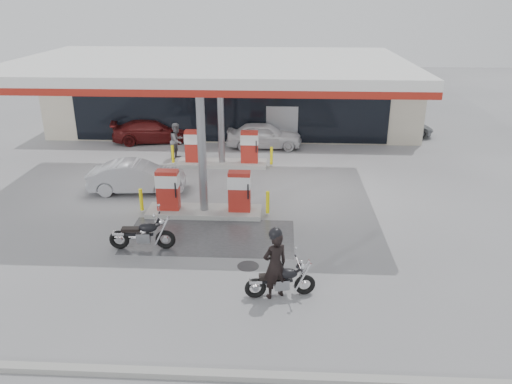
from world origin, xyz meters
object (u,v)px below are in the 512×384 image
(biker_main, at_px, (275,265))
(sedan_white, at_px, (264,135))
(main_motorcycle, at_px, (281,282))
(parked_motorcycle, at_px, (143,235))
(parked_car_left, at_px, (153,131))
(attendant, at_px, (177,141))
(hatchback_silver, at_px, (137,177))
(parked_car_right, at_px, (398,127))
(pump_island_far, at_px, (222,152))
(pump_island_near, at_px, (204,197))

(biker_main, distance_m, sedan_white, 14.88)
(main_motorcycle, xyz_separation_m, parked_motorcycle, (-4.70, 2.62, 0.04))
(sedan_white, height_order, parked_car_left, sedan_white)
(parked_motorcycle, xyz_separation_m, attendant, (-0.84, 9.99, 0.43))
(main_motorcycle, xyz_separation_m, hatchback_silver, (-6.34, 7.81, 0.21))
(attendant, xyz_separation_m, parked_car_right, (12.46, 5.00, -0.36))
(biker_main, distance_m, hatchback_silver, 9.98)
(sedan_white, distance_m, hatchback_silver, 8.77)
(biker_main, relative_size, parked_car_right, 0.49)
(sedan_white, bearing_deg, parked_motorcycle, 162.59)
(sedan_white, relative_size, parked_car_right, 1.00)
(parked_motorcycle, relative_size, hatchback_silver, 0.55)
(pump_island_far, relative_size, hatchback_silver, 1.25)
(hatchback_silver, relative_size, parked_car_right, 0.98)
(pump_island_far, relative_size, main_motorcycle, 2.50)
(sedan_white, relative_size, attendant, 2.22)
(attendant, distance_m, parked_car_left, 3.64)
(main_motorcycle, distance_m, parked_motorcycle, 5.38)
(biker_main, xyz_separation_m, attendant, (-5.34, 12.65, -0.08))
(pump_island_near, distance_m, main_motorcycle, 6.40)
(parked_car_right, bearing_deg, sedan_white, 101.76)
(sedan_white, bearing_deg, pump_island_near, 166.86)
(main_motorcycle, distance_m, parked_car_left, 17.35)
(pump_island_far, relative_size, sedan_white, 1.22)
(pump_island_near, xyz_separation_m, attendant, (-2.46, 7.00, 0.24))
(hatchback_silver, height_order, parked_car_right, hatchback_silver)
(attendant, distance_m, parked_car_right, 13.43)
(pump_island_near, xyz_separation_m, biker_main, (2.88, -5.65, 0.31))
(attendant, bearing_deg, pump_island_far, -91.55)
(main_motorcycle, relative_size, hatchback_silver, 0.50)
(parked_motorcycle, height_order, attendant, attendant)
(parked_motorcycle, distance_m, hatchback_silver, 5.45)
(pump_island_far, xyz_separation_m, parked_motorcycle, (-1.63, -8.99, -0.20))
(sedan_white, xyz_separation_m, attendant, (-4.48, -2.20, 0.23))
(main_motorcycle, relative_size, biker_main, 1.00)
(pump_island_near, relative_size, hatchback_silver, 1.25)
(pump_island_far, distance_m, parked_motorcycle, 9.14)
(biker_main, bearing_deg, parked_motorcycle, -60.13)
(parked_car_right, bearing_deg, main_motorcycle, 150.94)
(attendant, relative_size, parked_car_left, 0.41)
(hatchback_silver, height_order, parked_car_left, hatchback_silver)
(pump_island_far, relative_size, parked_car_left, 1.11)
(pump_island_near, distance_m, sedan_white, 9.42)
(attendant, bearing_deg, main_motorcycle, -135.77)
(pump_island_far, distance_m, biker_main, 12.00)
(pump_island_far, relative_size, biker_main, 2.51)
(hatchback_silver, bearing_deg, main_motorcycle, -145.35)
(parked_car_right, bearing_deg, biker_main, 150.45)
(pump_island_near, xyz_separation_m, sedan_white, (2.02, 9.20, 0.01))
(parked_car_left, bearing_deg, parked_car_right, -94.34)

